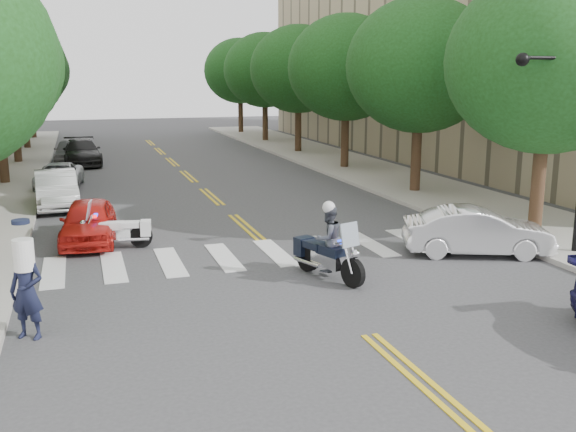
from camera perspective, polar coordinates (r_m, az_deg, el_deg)
name	(u,v)px	position (r m, az deg, el deg)	size (l,w,h in m)	color
ground	(369,335)	(13.29, 7.22, -10.46)	(140.00, 140.00, 0.00)	#38383A
sidewalk_right	(356,167)	(36.57, 6.04, 4.34)	(5.00, 60.00, 0.15)	#9E9991
tree_l_3	(10,68)	(41.18, -23.47, 11.96)	(6.40, 6.40, 8.45)	#382316
tree_l_4	(21,70)	(49.16, -22.66, 11.93)	(6.40, 6.40, 8.45)	#382316
tree_l_5	(28,70)	(57.14, -22.08, 11.90)	(6.40, 6.40, 8.45)	#382316
tree_r_0	(548,62)	(22.14, 22.13, 12.57)	(6.40, 6.40, 8.45)	#382316
tree_r_1	(420,66)	(28.75, 11.65, 12.96)	(6.40, 6.40, 8.45)	#382316
tree_r_2	(346,68)	(35.94, 5.20, 12.98)	(6.40, 6.40, 8.45)	#382316
tree_r_3	(298,69)	(43.40, 0.93, 12.92)	(6.40, 6.40, 8.45)	#382316
tree_r_4	(265,70)	(51.03, -2.07, 12.83)	(6.40, 6.40, 8.45)	#382316
tree_r_5	(240,71)	(58.76, -4.29, 12.74)	(6.40, 6.40, 8.45)	#382316
traffic_signal_pole	(572,128)	(19.59, 23.96, 7.18)	(2.82, 0.42, 6.00)	black
motorcycle_police	(327,244)	(16.52, 3.47, -2.49)	(1.16, 2.42, 2.04)	black
motorcycle_parked	(121,231)	(20.08, -14.66, -1.34)	(2.30, 0.77, 1.49)	black
officer_standing	(27,291)	(13.73, -22.20, -6.21)	(0.71, 0.47, 1.95)	black
convertible	(477,231)	(19.48, 16.46, -1.33)	(1.47, 4.21, 1.39)	silver
parked_car_a	(89,221)	(21.01, -17.31, -0.45)	(1.60, 3.97, 1.35)	red
parked_car_b	(56,189)	(27.08, -19.91, 2.25)	(1.54, 4.42, 1.46)	silver
parked_car_c	(59,176)	(31.56, -19.69, 3.35)	(1.93, 4.20, 1.17)	#B8BCC1
parked_car_d	(82,152)	(39.78, -17.88, 5.43)	(2.08, 5.12, 1.48)	black
parked_car_e	(69,151)	(40.98, -18.88, 5.50)	(1.66, 4.13, 1.41)	gray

